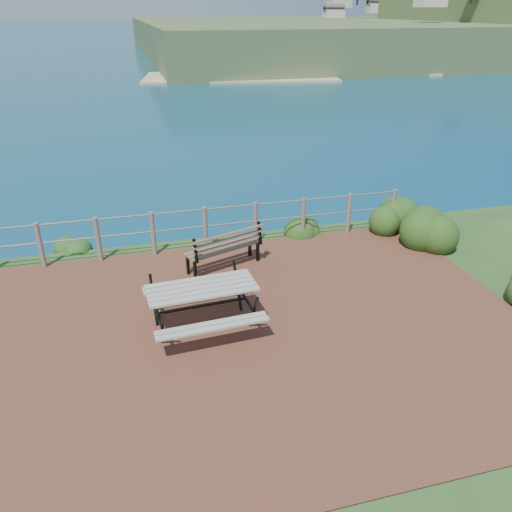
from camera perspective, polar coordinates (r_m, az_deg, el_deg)
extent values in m
cube|color=brown|center=(8.52, -1.85, -8.76)|extent=(10.00, 7.00, 0.12)
plane|color=#125B6E|center=(206.85, -15.79, 24.34)|extent=(1200.00, 1200.00, 0.00)
cylinder|color=#6B5B4C|center=(11.23, -23.43, 1.14)|extent=(0.10, 0.10, 1.00)
cylinder|color=#6B5B4C|center=(11.08, -17.60, 1.83)|extent=(0.10, 0.10, 1.00)
cylinder|color=#6B5B4C|center=(11.06, -11.68, 2.51)|extent=(0.10, 0.10, 1.00)
cylinder|color=#6B5B4C|center=(11.16, -5.80, 3.17)|extent=(0.10, 0.10, 1.00)
cylinder|color=#6B5B4C|center=(11.37, -0.07, 3.77)|extent=(0.10, 0.10, 1.00)
cylinder|color=#6B5B4C|center=(11.69, 5.40, 4.31)|extent=(0.10, 0.10, 1.00)
cylinder|color=#6B5B4C|center=(12.12, 10.54, 4.78)|extent=(0.10, 0.10, 1.00)
cylinder|color=#6B5B4C|center=(12.63, 15.31, 5.18)|extent=(0.10, 0.10, 1.00)
cylinder|color=slate|center=(10.99, -5.91, 5.32)|extent=(9.40, 0.04, 0.04)
cylinder|color=slate|center=(11.14, -5.81, 3.40)|extent=(9.40, 0.04, 0.04)
cube|color=#475A2D|center=(259.12, 19.95, 22.75)|extent=(260.00, 180.00, 12.00)
cube|color=gray|center=(8.32, -6.24, -3.65)|extent=(1.85, 0.86, 0.04)
cube|color=gray|center=(8.47, -6.14, -5.41)|extent=(1.82, 0.38, 0.04)
cube|color=gray|center=(8.47, -6.14, -5.41)|extent=(1.82, 0.38, 0.04)
cylinder|color=black|center=(8.50, -6.12, -5.70)|extent=(1.56, 0.15, 0.04)
cube|color=brown|center=(10.33, -3.75, 0.94)|extent=(1.68, 0.93, 0.04)
cube|color=brown|center=(10.21, -3.80, 2.39)|extent=(1.58, 0.67, 0.37)
cube|color=black|center=(10.43, -3.71, -0.17)|extent=(0.07, 0.07, 0.45)
cube|color=black|center=(10.43, -3.71, -0.17)|extent=(0.07, 0.07, 0.45)
cube|color=black|center=(10.43, -3.71, -0.17)|extent=(0.07, 0.07, 0.45)
cube|color=black|center=(10.43, -3.71, -0.17)|extent=(0.07, 0.07, 0.45)
ellipsoid|color=#194214|center=(12.10, 20.08, 0.82)|extent=(1.29, 1.29, 1.83)
ellipsoid|color=#194214|center=(12.78, 14.87, 2.95)|extent=(1.06, 1.06, 1.51)
ellipsoid|color=#1E521F|center=(12.12, -20.12, 0.85)|extent=(0.78, 0.78, 0.52)
ellipsoid|color=#194214|center=(12.28, 4.78, 2.82)|extent=(0.81, 0.81, 0.57)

